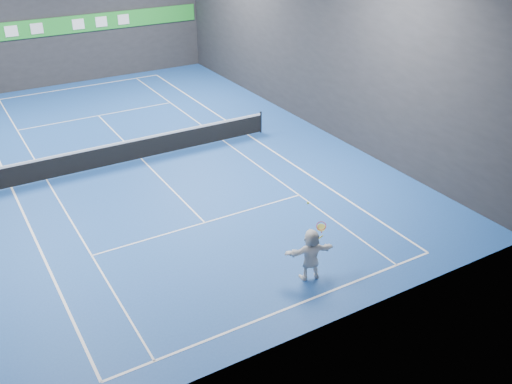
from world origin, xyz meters
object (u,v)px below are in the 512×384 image
tennis_ball (308,203)px  player (311,254)px  tennis_racket (321,228)px  tennis_net (140,148)px

tennis_ball → player: bearing=10.8°
player → tennis_ball: tennis_ball is taller
player → tennis_racket: size_ratio=2.75×
player → tennis_racket: (0.37, 0.05, 0.80)m
tennis_racket → player: bearing=-172.7°
tennis_net → player: bearing=-83.0°
tennis_ball → tennis_net: size_ratio=0.01×
tennis_net → tennis_racket: tennis_racket is taller
tennis_net → tennis_racket: (1.72, -10.94, 1.11)m
tennis_net → tennis_racket: bearing=-81.1°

